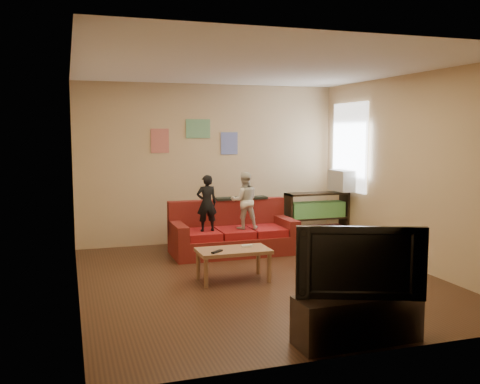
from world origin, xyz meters
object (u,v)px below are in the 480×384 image
object	(u,v)px
child_a	(207,203)
file_box	(288,242)
child_b	(244,201)
tv_stand	(357,319)
sofa	(232,235)
coffee_table	(233,254)
bookshelf	(317,221)
television	(359,260)

from	to	relation	value
child_a	file_box	distance (m)	1.50
child_b	tv_stand	xyz separation A→B (m)	(-0.13, -3.62, -0.63)
sofa	tv_stand	world-z (taller)	sofa
coffee_table	bookshelf	world-z (taller)	bookshelf
tv_stand	television	xyz separation A→B (m)	(0.00, 0.00, 0.55)
sofa	coffee_table	size ratio (longest dim) A/B	2.09
coffee_table	tv_stand	xyz separation A→B (m)	(0.47, -2.27, -0.14)
child_b	file_box	world-z (taller)	child_b
bookshelf	file_box	xyz separation A→B (m)	(-0.71, -0.41, -0.24)
child_a	sofa	bearing A→B (deg)	-158.78
sofa	bookshelf	distance (m)	1.62
sofa	bookshelf	world-z (taller)	bookshelf
coffee_table	tv_stand	size ratio (longest dim) A/B	0.79
tv_stand	television	world-z (taller)	television
child_a	tv_stand	xyz separation A→B (m)	(0.47, -3.62, -0.61)
tv_stand	coffee_table	bearing A→B (deg)	100.61
child_a	file_box	world-z (taller)	child_a
coffee_table	child_a	bearing A→B (deg)	90.03
coffee_table	television	bearing A→B (deg)	-78.23
tv_stand	child_a	bearing A→B (deg)	96.29
file_box	tv_stand	xyz separation A→B (m)	(-0.86, -3.63, 0.07)
tv_stand	television	bearing A→B (deg)	0.00
sofa	child_b	distance (m)	0.60
sofa	coffee_table	world-z (taller)	sofa
child_b	television	distance (m)	3.62
television	child_a	bearing A→B (deg)	118.29
sofa	child_a	xyz separation A→B (m)	(-0.45, -0.17, 0.55)
sofa	coffee_table	bearing A→B (deg)	-106.56
coffee_table	bookshelf	size ratio (longest dim) A/B	0.85
file_box	television	bearing A→B (deg)	-103.36
sofa	television	size ratio (longest dim) A/B	1.69
coffee_table	file_box	bearing A→B (deg)	45.67
sofa	child_a	world-z (taller)	child_a
tv_stand	sofa	bearing A→B (deg)	89.16
sofa	child_b	bearing A→B (deg)	-48.21
sofa	tv_stand	size ratio (longest dim) A/B	1.65
file_box	tv_stand	world-z (taller)	tv_stand
child_a	child_b	world-z (taller)	child_b
bookshelf	tv_stand	bearing A→B (deg)	-111.20
child_a	bookshelf	bearing A→B (deg)	-167.05
child_b	tv_stand	bearing A→B (deg)	96.09
television	tv_stand	bearing A→B (deg)	0.00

